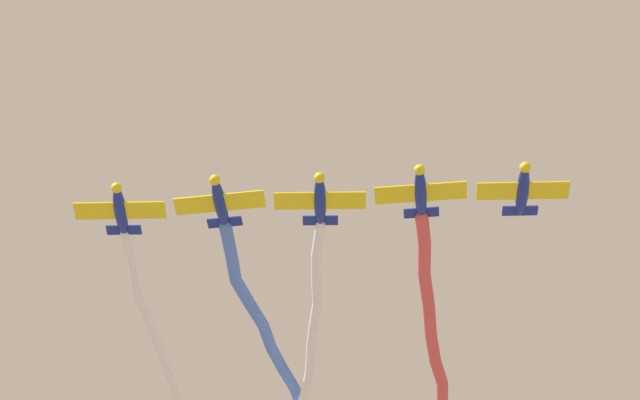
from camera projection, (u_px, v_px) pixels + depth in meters
The scene contains 9 objects.
airplane_lead at pixel (120, 210), 79.02m from camera, with size 5.54×5.21×1.56m.
smoke_trail_lead at pixel (160, 349), 90.27m from camera, with size 16.94×21.75×3.99m.
airplane_left_wing at pixel (220, 202), 78.97m from camera, with size 5.82×5.00×1.56m.
smoke_trail_left_wing at pixel (274, 349), 92.16m from camera, with size 16.84×27.59×6.10m.
airplane_right_wing at pixel (320, 200), 78.46m from camera, with size 5.52×5.24×1.56m.
smoke_trail_right_wing at pixel (308, 350), 88.07m from camera, with size 19.72×17.51×1.71m.
airplane_slot at pixel (421, 192), 78.41m from camera, with size 5.73×5.05×1.56m.
smoke_trail_slot at pixel (437, 358), 91.24m from camera, with size 19.20×27.23×4.57m.
airplane_trail at pixel (523, 190), 77.90m from camera, with size 5.54×5.21×1.56m.
Camera 1 is at (-28.89, 33.65, 4.94)m, focal length 65.69 mm.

